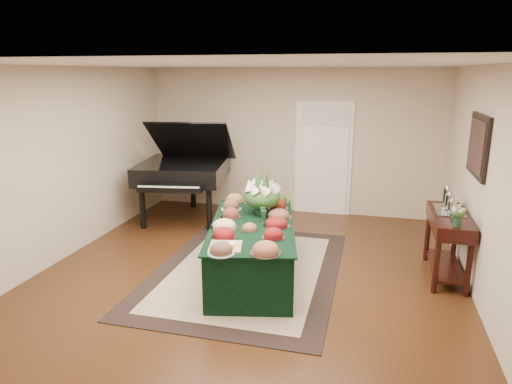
% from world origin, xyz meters
% --- Properties ---
extents(ground, '(6.00, 6.00, 0.00)m').
position_xyz_m(ground, '(0.00, 0.00, 0.00)').
color(ground, black).
rests_on(ground, ground).
extents(area_rug, '(2.41, 3.37, 0.01)m').
position_xyz_m(area_rug, '(-0.07, 0.06, 0.01)').
color(area_rug, black).
rests_on(area_rug, ground).
extents(kitchen_doorway, '(1.05, 0.07, 2.10)m').
position_xyz_m(kitchen_doorway, '(0.60, 2.97, 1.02)').
color(kitchen_doorway, white).
rests_on(kitchen_doorway, ground).
extents(buffet_table, '(1.50, 2.40, 0.72)m').
position_xyz_m(buffet_table, '(0.05, -0.06, 0.36)').
color(buffet_table, black).
rests_on(buffet_table, ground).
extents(food_platters, '(1.24, 2.39, 0.13)m').
position_xyz_m(food_platters, '(0.03, -0.01, 0.77)').
color(food_platters, silver).
rests_on(food_platters, buffet_table).
extents(cutting_board, '(0.42, 0.42, 0.10)m').
position_xyz_m(cutting_board, '(-0.03, -0.91, 0.76)').
color(cutting_board, tan).
rests_on(cutting_board, buffet_table).
extents(green_goblets, '(0.12, 0.20, 0.18)m').
position_xyz_m(green_goblets, '(0.16, 0.04, 0.81)').
color(green_goblets, '#163823').
rests_on(green_goblets, buffet_table).
extents(floral_centerpiece, '(0.50, 0.50, 0.50)m').
position_xyz_m(floral_centerpiece, '(0.06, 0.39, 1.02)').
color(floral_centerpiece, '#163823').
rests_on(floral_centerpiece, buffet_table).
extents(grand_piano, '(1.77, 1.97, 1.81)m').
position_xyz_m(grand_piano, '(-1.78, 2.00, 0.91)').
color(grand_piano, black).
rests_on(grand_piano, ground).
extents(wicker_basket, '(0.37, 0.37, 0.23)m').
position_xyz_m(wicker_basket, '(-0.76, 1.29, 0.12)').
color(wicker_basket, '#A67B43').
rests_on(wicker_basket, ground).
extents(mahogany_sideboard, '(0.45, 1.23, 0.86)m').
position_xyz_m(mahogany_sideboard, '(2.50, 0.55, 0.66)').
color(mahogany_sideboard, black).
rests_on(mahogany_sideboard, ground).
extents(tea_service, '(0.34, 0.74, 0.30)m').
position_xyz_m(tea_service, '(2.50, 0.67, 0.97)').
color(tea_service, silver).
rests_on(tea_service, mahogany_sideboard).
extents(pink_bouquet, '(0.19, 0.19, 0.24)m').
position_xyz_m(pink_bouquet, '(2.50, 0.06, 1.02)').
color(pink_bouquet, '#163823').
rests_on(pink_bouquet, mahogany_sideboard).
extents(wall_painting, '(0.05, 0.95, 0.75)m').
position_xyz_m(wall_painting, '(2.72, 0.55, 1.75)').
color(wall_painting, black).
rests_on(wall_painting, ground).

